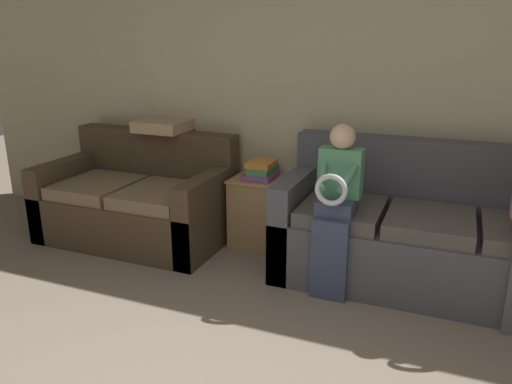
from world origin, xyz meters
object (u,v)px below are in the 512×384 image
(couch_side, at_px, (139,203))
(book_stack, at_px, (262,170))
(couch_main, at_px, (429,237))
(throw_pillow, at_px, (164,125))
(side_shelf, at_px, (262,210))
(child_left_seated, at_px, (336,203))

(couch_side, bearing_deg, book_stack, 13.32)
(couch_main, relative_size, couch_side, 1.34)
(book_stack, height_order, throw_pillow, throw_pillow)
(side_shelf, bearing_deg, throw_pillow, 176.24)
(couch_main, relative_size, child_left_seated, 1.81)
(child_left_seated, distance_m, throw_pillow, 1.93)
(couch_side, bearing_deg, couch_main, 1.01)
(child_left_seated, bearing_deg, couch_main, 32.05)
(couch_main, height_order, side_shelf, couch_main)
(couch_side, xyz_separation_m, throw_pillow, (0.10, 0.33, 0.66))
(couch_main, height_order, couch_side, couch_main)
(couch_main, xyz_separation_m, book_stack, (-1.41, 0.22, 0.31))
(book_stack, bearing_deg, couch_main, -8.69)
(couch_main, relative_size, side_shelf, 3.60)
(child_left_seated, bearing_deg, throw_pillow, 159.44)
(child_left_seated, height_order, book_stack, child_left_seated)
(couch_main, height_order, book_stack, couch_main)
(couch_side, relative_size, book_stack, 5.06)
(child_left_seated, relative_size, throw_pillow, 2.70)
(book_stack, bearing_deg, couch_side, -166.68)
(couch_main, distance_m, book_stack, 1.46)
(child_left_seated, bearing_deg, book_stack, 142.83)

